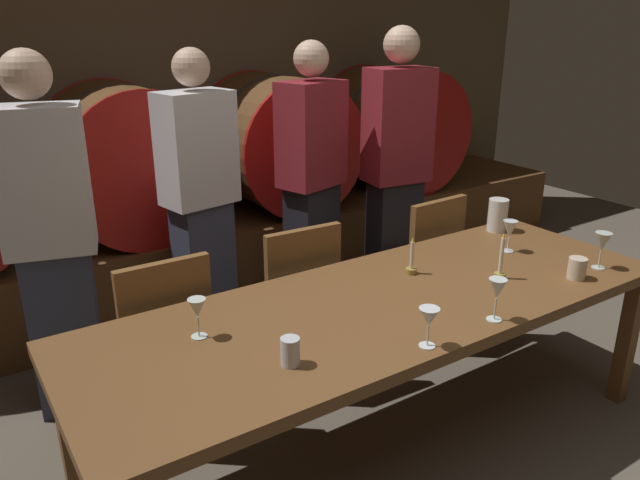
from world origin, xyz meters
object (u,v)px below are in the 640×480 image
at_px(wine_glass_left, 429,318).
at_px(cup_right, 577,268).
at_px(wine_glass_right, 510,230).
at_px(cup_left, 290,352).
at_px(candle_left, 411,264).
at_px(chair_center, 294,296).
at_px(wine_barrel_center_right, 278,142).
at_px(wine_glass_far_left, 197,310).
at_px(chair_right, 422,261).
at_px(guest_center_left, 201,204).
at_px(guest_center_right, 312,187).
at_px(guest_far_right, 396,172).
at_px(wine_barrel_center_left, 126,161).
at_px(chair_left, 161,336).
at_px(dining_table, 385,314).
at_px(pitcher, 498,215).
at_px(wine_barrel_far_right, 392,128).
at_px(wine_glass_center, 497,290).
at_px(guest_far_left, 52,240).
at_px(candle_right, 500,266).
at_px(wine_glass_far_right, 602,243).

relative_size(wine_glass_left, cup_right, 1.54).
height_order(wine_glass_right, cup_left, wine_glass_right).
bearing_deg(candle_left, chair_center, 122.06).
xyz_separation_m(wine_barrel_center_right, wine_glass_far_left, (-1.40, -1.86, -0.15)).
distance_m(candle_left, cup_left, 0.93).
bearing_deg(chair_right, guest_center_left, -32.20).
height_order(candle_left, wine_glass_right, candle_left).
xyz_separation_m(guest_center_right, guest_far_right, (0.53, -0.14, 0.04)).
relative_size(wine_barrel_center_left, chair_left, 1.07).
distance_m(wine_barrel_center_right, chair_left, 2.01).
bearing_deg(chair_center, dining_table, 96.64).
relative_size(wine_barrel_center_left, guest_center_right, 0.55).
xyz_separation_m(chair_left, pitcher, (1.81, -0.29, 0.32)).
bearing_deg(chair_left, wine_barrel_center_left, -102.36).
bearing_deg(candle_left, wine_barrel_far_right, 52.49).
xyz_separation_m(wine_barrel_far_right, cup_left, (-2.27, -2.21, -0.21)).
bearing_deg(cup_left, dining_table, 19.66).
bearing_deg(cup_left, wine_barrel_center_left, 86.26).
bearing_deg(candle_left, guest_center_right, 82.61).
relative_size(chair_center, wine_glass_center, 5.13).
xyz_separation_m(guest_far_left, cup_left, (0.49, -1.27, -0.10)).
height_order(chair_right, wine_glass_center, wine_glass_center).
xyz_separation_m(chair_right, guest_center_right, (-0.41, 0.54, 0.38)).
relative_size(wine_barrel_far_right, guest_far_right, 0.53).
distance_m(wine_glass_center, wine_glass_right, 0.78).
xyz_separation_m(wine_barrel_center_left, guest_center_right, (0.85, -0.80, -0.11)).
relative_size(wine_barrel_center_left, wine_glass_center, 5.47).
bearing_deg(pitcher, wine_glass_center, -139.15).
xyz_separation_m(guest_center_left, guest_far_right, (1.20, -0.21, 0.06)).
relative_size(guest_far_left, guest_center_left, 1.01).
xyz_separation_m(wine_barrel_center_right, candle_right, (-0.07, -2.10, -0.20)).
bearing_deg(chair_center, pitcher, 166.63).
height_order(chair_left, wine_glass_left, chair_left).
bearing_deg(chair_left, guest_far_left, -53.05).
bearing_deg(pitcher, cup_right, -108.10).
bearing_deg(chair_right, cup_left, 28.92).
distance_m(chair_right, candle_right, 0.86).
height_order(dining_table, chair_right, chair_right).
bearing_deg(candle_right, wine_glass_far_right, -19.92).
xyz_separation_m(guest_center_right, wine_glass_right, (0.45, -1.10, -0.04)).
bearing_deg(guest_center_right, wine_barrel_center_right, -122.43).
xyz_separation_m(chair_center, chair_right, (0.87, -0.00, 0.00)).
distance_m(wine_glass_left, wine_glass_center, 0.35).
relative_size(guest_far_right, wine_glass_center, 10.36).
xyz_separation_m(candle_right, pitcher, (0.49, 0.45, 0.03)).
xyz_separation_m(guest_center_right, wine_glass_left, (-0.53, -1.57, -0.04)).
height_order(wine_glass_far_right, cup_left, wine_glass_far_right).
bearing_deg(cup_right, wine_glass_far_right, 4.71).
bearing_deg(cup_left, guest_center_right, 54.82).
distance_m(guest_center_right, wine_glass_far_right, 1.61).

